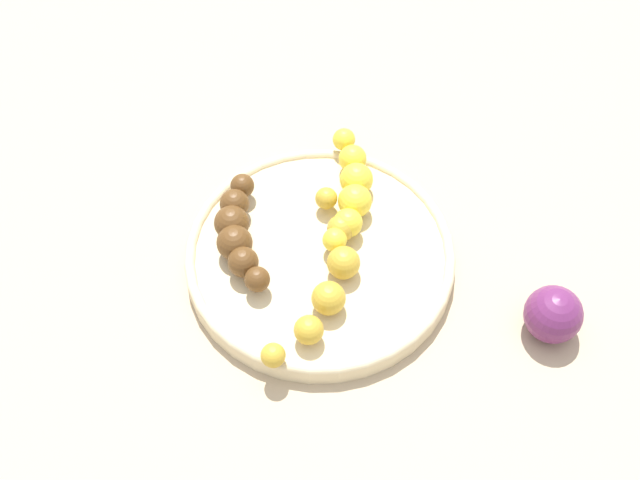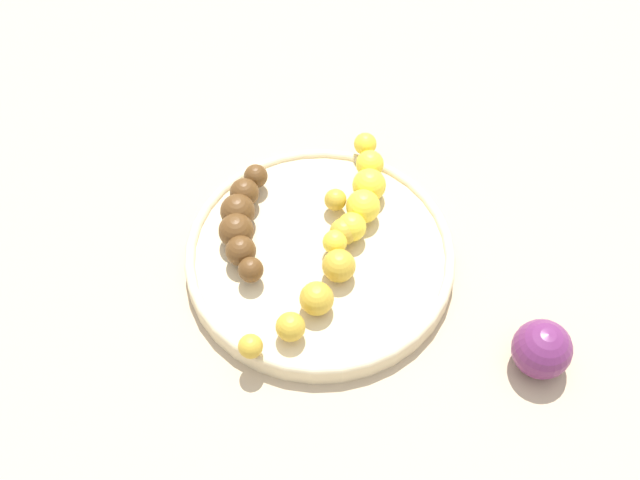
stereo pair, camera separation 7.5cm
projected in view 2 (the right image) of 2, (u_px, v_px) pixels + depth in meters
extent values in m
plane|color=tan|center=(320.00, 263.00, 0.78)|extent=(2.40, 2.40, 0.00)
cylinder|color=beige|center=(320.00, 258.00, 0.77)|extent=(0.25, 0.25, 0.02)
torus|color=beige|center=(320.00, 252.00, 0.77)|extent=(0.25, 0.25, 0.01)
sphere|color=gold|center=(251.00, 346.00, 0.69)|extent=(0.02, 0.02, 0.02)
sphere|color=gold|center=(291.00, 327.00, 0.70)|extent=(0.03, 0.03, 0.03)
sphere|color=gold|center=(321.00, 299.00, 0.72)|extent=(0.03, 0.03, 0.03)
sphere|color=gold|center=(339.00, 266.00, 0.74)|extent=(0.03, 0.03, 0.03)
sphere|color=gold|center=(343.00, 232.00, 0.76)|extent=(0.03, 0.03, 0.03)
sphere|color=gold|center=(335.00, 200.00, 0.78)|extent=(0.02, 0.02, 0.02)
sphere|color=yellow|center=(335.00, 246.00, 0.75)|extent=(0.02, 0.02, 0.02)
sphere|color=yellow|center=(352.00, 227.00, 0.76)|extent=(0.03, 0.03, 0.03)
sphere|color=yellow|center=(363.00, 206.00, 0.77)|extent=(0.03, 0.03, 0.03)
sphere|color=yellow|center=(369.00, 185.00, 0.79)|extent=(0.03, 0.03, 0.03)
sphere|color=yellow|center=(370.00, 164.00, 0.80)|extent=(0.03, 0.03, 0.03)
sphere|color=yellow|center=(365.00, 144.00, 0.82)|extent=(0.02, 0.02, 0.02)
sphere|color=#593819|center=(256.00, 176.00, 0.80)|extent=(0.02, 0.02, 0.02)
sphere|color=#593819|center=(244.00, 193.00, 0.78)|extent=(0.03, 0.03, 0.03)
sphere|color=#593819|center=(238.00, 211.00, 0.77)|extent=(0.03, 0.03, 0.03)
sphere|color=#593819|center=(236.00, 231.00, 0.76)|extent=(0.03, 0.03, 0.03)
sphere|color=#593819|center=(241.00, 251.00, 0.74)|extent=(0.03, 0.03, 0.03)
sphere|color=#593819|center=(251.00, 270.00, 0.73)|extent=(0.02, 0.02, 0.02)
sphere|color=#662659|center=(542.00, 349.00, 0.70)|extent=(0.05, 0.05, 0.05)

